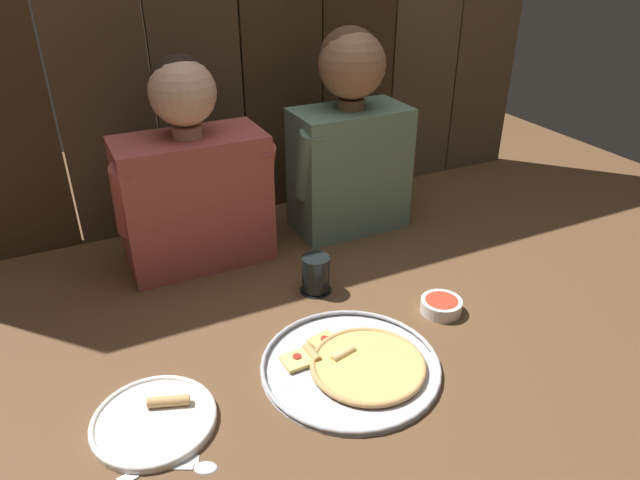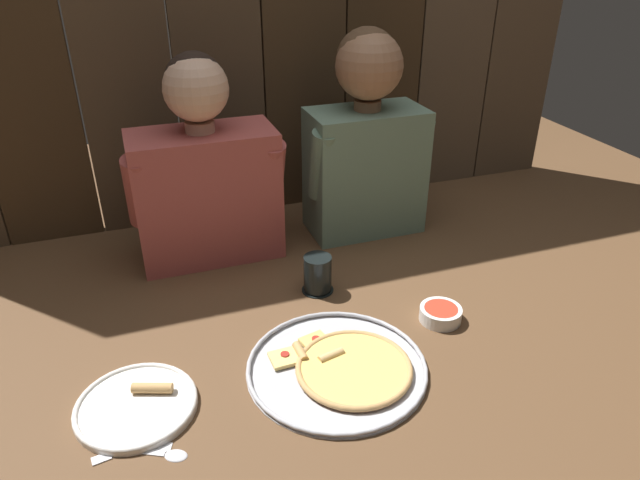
{
  "view_description": "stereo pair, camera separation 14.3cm",
  "coord_description": "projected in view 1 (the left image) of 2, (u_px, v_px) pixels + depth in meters",
  "views": [
    {
      "loc": [
        -0.57,
        -1.03,
        0.87
      ],
      "look_at": [
        -0.02,
        0.1,
        0.18
      ],
      "focal_mm": 32.32,
      "sensor_mm": 36.0,
      "label": 1
    },
    {
      "loc": [
        -0.44,
        -1.08,
        0.87
      ],
      "look_at": [
        -0.02,
        0.1,
        0.18
      ],
      "focal_mm": 32.32,
      "sensor_mm": 36.0,
      "label": 2
    }
  ],
  "objects": [
    {
      "name": "ground_plane",
      "position": [
        346.0,
        318.0,
        1.45
      ],
      "size": [
        3.2,
        3.2,
        0.0
      ],
      "primitive_type": "plane",
      "color": "brown"
    },
    {
      "name": "pizza_tray",
      "position": [
        356.0,
        365.0,
        1.28
      ],
      "size": [
        0.4,
        0.4,
        0.03
      ],
      "color": "#B2B2B7",
      "rests_on": "ground"
    },
    {
      "name": "dinner_plate",
      "position": [
        154.0,
        420.0,
        1.14
      ],
      "size": [
        0.25,
        0.25,
        0.03
      ],
      "color": "white",
      "rests_on": "ground"
    },
    {
      "name": "drinking_glass",
      "position": [
        316.0,
        274.0,
        1.53
      ],
      "size": [
        0.09,
        0.09,
        0.1
      ],
      "color": "black",
      "rests_on": "ground"
    },
    {
      "name": "dipping_bowl",
      "position": [
        441.0,
        305.0,
        1.46
      ],
      "size": [
        0.1,
        0.1,
        0.04
      ],
      "color": "white",
      "rests_on": "ground"
    },
    {
      "name": "table_fork",
      "position": [
        149.0,
        467.0,
        1.05
      ],
      "size": [
        0.13,
        0.04,
        0.01
      ],
      "color": "silver",
      "rests_on": "ground"
    },
    {
      "name": "table_knife",
      "position": [
        157.0,
        462.0,
        1.06
      ],
      "size": [
        0.15,
        0.07,
        0.01
      ],
      "color": "silver",
      "rests_on": "ground"
    },
    {
      "name": "table_spoon",
      "position": [
        193.0,
        466.0,
        1.05
      ],
      "size": [
        0.13,
        0.08,
        0.01
      ],
      "color": "silver",
      "rests_on": "ground"
    },
    {
      "name": "diner_left",
      "position": [
        192.0,
        177.0,
        1.58
      ],
      "size": [
        0.44,
        0.21,
        0.59
      ],
      "color": "#AD4C47",
      "rests_on": "ground"
    },
    {
      "name": "diner_right",
      "position": [
        350.0,
        137.0,
        1.75
      ],
      "size": [
        0.39,
        0.21,
        0.62
      ],
      "color": "slate",
      "rests_on": "ground"
    }
  ]
}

